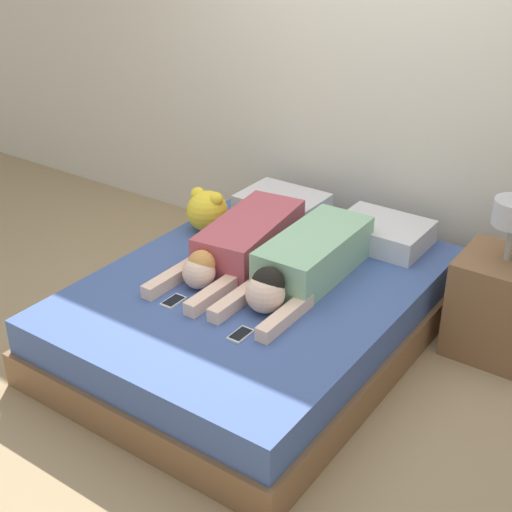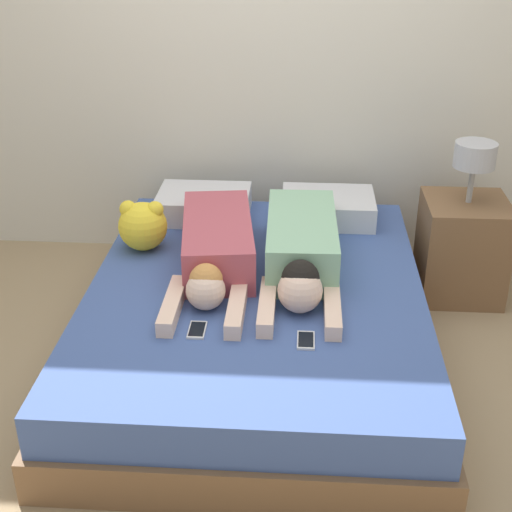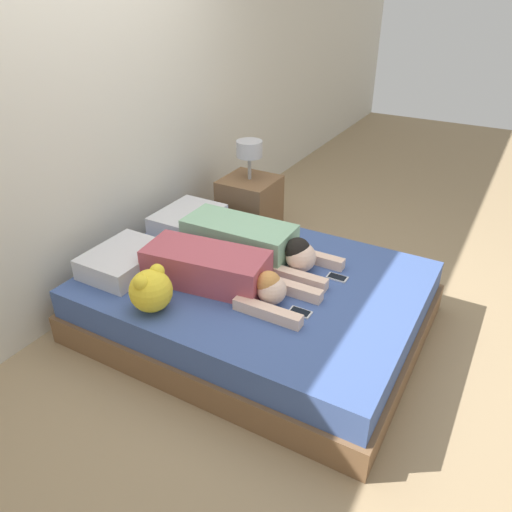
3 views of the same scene
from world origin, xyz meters
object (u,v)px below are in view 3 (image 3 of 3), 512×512
(bed, at_px, (256,301))
(person_right, at_px, (252,242))
(pillow_head_right, at_px, (188,220))
(person_left, at_px, (218,271))
(nightstand, at_px, (250,205))
(plush_toy, at_px, (151,290))
(cell_phone_right, at_px, (337,277))
(pillow_head_left, at_px, (124,260))
(cell_phone_left, at_px, (300,312))

(bed, relative_size, person_right, 1.92)
(pillow_head_right, distance_m, person_left, 0.84)
(person_right, xyz_separation_m, nightstand, (0.88, 0.53, -0.19))
(pillow_head_right, relative_size, plush_toy, 1.96)
(cell_phone_right, bearing_deg, bed, 117.02)
(plush_toy, bearing_deg, pillow_head_left, 60.28)
(pillow_head_left, bearing_deg, cell_phone_left, -83.82)
(pillow_head_right, xyz_separation_m, nightstand, (0.74, -0.11, -0.15))
(pillow_head_right, height_order, person_right, person_right)
(person_left, distance_m, plush_toy, 0.44)
(bed, relative_size, pillow_head_left, 4.08)
(bed, xyz_separation_m, cell_phone_left, (-0.22, -0.41, 0.20))
(person_right, relative_size, cell_phone_left, 8.37)
(bed, xyz_separation_m, plush_toy, (-0.60, 0.35, 0.33))
(person_left, bearing_deg, cell_phone_left, -91.36)
(person_right, bearing_deg, nightstand, 31.12)
(cell_phone_left, height_order, nightstand, nightstand)
(person_left, height_order, plush_toy, plush_toy)
(person_right, distance_m, nightstand, 1.05)
(cell_phone_left, xyz_separation_m, plush_toy, (-0.38, 0.76, 0.13))
(cell_phone_left, bearing_deg, plush_toy, 116.68)
(cell_phone_left, relative_size, plush_toy, 0.50)
(pillow_head_right, xyz_separation_m, cell_phone_right, (-0.11, -1.25, -0.06))
(pillow_head_right, bearing_deg, cell_phone_left, -115.30)
(pillow_head_left, relative_size, person_left, 0.46)
(pillow_head_left, distance_m, cell_phone_left, 1.21)
(plush_toy, bearing_deg, nightstand, 11.19)
(cell_phone_right, height_order, nightstand, nightstand)
(pillow_head_left, relative_size, plush_toy, 1.96)
(cell_phone_right, xyz_separation_m, plush_toy, (-0.84, 0.81, 0.13))
(bed, height_order, plush_toy, plush_toy)
(pillow_head_left, relative_size, cell_phone_left, 3.94)
(pillow_head_right, bearing_deg, nightstand, -8.21)
(cell_phone_right, bearing_deg, cell_phone_left, 174.02)
(nightstand, bearing_deg, person_right, -148.88)
(plush_toy, bearing_deg, cell_phone_right, -44.00)
(cell_phone_right, xyz_separation_m, nightstand, (0.85, 1.14, -0.08))
(bed, xyz_separation_m, pillow_head_right, (0.35, 0.79, 0.26))
(pillow_head_left, distance_m, nightstand, 1.45)
(person_left, distance_m, cell_phone_right, 0.76)
(pillow_head_right, relative_size, person_left, 0.46)
(pillow_head_left, bearing_deg, cell_phone_right, -64.92)
(person_left, relative_size, plush_toy, 4.27)
(bed, bearing_deg, cell_phone_right, -62.98)
(person_left, bearing_deg, person_right, -0.42)
(pillow_head_right, xyz_separation_m, cell_phone_left, (-0.57, -1.20, -0.06))
(cell_phone_right, distance_m, nightstand, 1.43)
(bed, distance_m, person_right, 0.40)
(bed, height_order, nightstand, nightstand)
(person_right, height_order, nightstand, nightstand)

